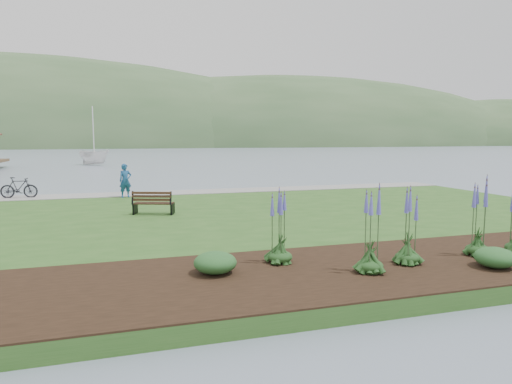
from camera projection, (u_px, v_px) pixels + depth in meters
ground at (198, 220)px, 19.80m from camera, size 600.00×600.00×0.00m
lawn at (206, 224)px, 17.88m from camera, size 34.00×20.00×0.40m
shoreline_path at (177, 192)px, 26.31m from camera, size 34.00×2.20×0.03m
garden_bed at (385, 264)px, 11.33m from camera, size 24.00×4.40×0.04m
far_hillside at (175, 147)px, 187.01m from camera, size 580.00×80.00×38.00m
park_bench at (153, 202)px, 18.78m from camera, size 1.76×1.19×1.01m
person at (125, 178)px, 24.13m from camera, size 0.88×0.72×2.10m
bicycle_b at (19, 188)px, 23.88m from camera, size 0.76×1.90×1.11m
sailboat at (95, 165)px, 59.82m from camera, size 13.09×13.11×24.30m
echium_0 at (371, 236)px, 10.52m from camera, size 0.62×0.62×2.24m
echium_1 at (479, 219)px, 12.03m from camera, size 0.62×0.62×2.37m
echium_4 at (280, 226)px, 11.31m from camera, size 0.62×0.62×2.26m
echium_5 at (408, 231)px, 11.27m from camera, size 0.62×0.62×2.16m
shrub_0 at (215, 263)px, 10.51m from camera, size 1.00×1.00×0.50m
shrub_1 at (495, 257)px, 10.99m from camera, size 0.96×0.96×0.48m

